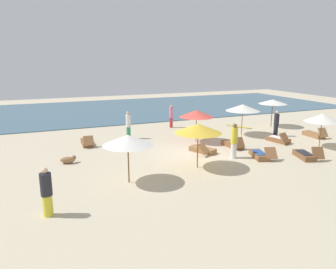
{
  "coord_description": "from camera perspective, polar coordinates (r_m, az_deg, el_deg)",
  "views": [
    {
      "loc": [
        -7.46,
        -14.85,
        5.04
      ],
      "look_at": [
        -1.14,
        0.47,
        1.1
      ],
      "focal_mm": 33.63,
      "sensor_mm": 36.0,
      "label": 1
    }
  ],
  "objects": [
    {
      "name": "umbrella_1",
      "position": [
        14.73,
        5.48,
        1.11
      ],
      "size": [
        2.24,
        2.24,
        2.14
      ],
      "color": "brown",
      "rests_on": "ground_plane"
    },
    {
      "name": "person_0",
      "position": [
        16.73,
        11.89,
        -1.11
      ],
      "size": [
        0.47,
        0.47,
        1.85
      ],
      "color": "white",
      "rests_on": "ground_plane"
    },
    {
      "name": "umbrella_5",
      "position": [
        20.32,
        26.18,
        2.73
      ],
      "size": [
        2.01,
        2.01,
        2.0
      ],
      "color": "brown",
      "rests_on": "ground_plane"
    },
    {
      "name": "person_3",
      "position": [
        23.89,
        0.57,
        3.37
      ],
      "size": [
        0.38,
        0.38,
        1.73
      ],
      "color": "#BF3338",
      "rests_on": "ground_plane"
    },
    {
      "name": "dog",
      "position": [
        16.47,
        -17.6,
        -4.39
      ],
      "size": [
        0.82,
        0.5,
        0.37
      ],
      "color": "olive",
      "rests_on": "ground_plane"
    },
    {
      "name": "umbrella_3",
      "position": [
        12.98,
        -7.3,
        -1.0
      ],
      "size": [
        2.09,
        2.09,
        2.06
      ],
      "color": "brown",
      "rests_on": "ground_plane"
    },
    {
      "name": "person_4",
      "position": [
        20.63,
        -7.2,
        1.76
      ],
      "size": [
        0.4,
        0.4,
        1.81
      ],
      "color": "#338C59",
      "rests_on": "ground_plane"
    },
    {
      "name": "umbrella_2",
      "position": [
        19.58,
        5.18,
        3.81
      ],
      "size": [
        2.15,
        2.15,
        2.02
      ],
      "color": "brown",
      "rests_on": "ground_plane"
    },
    {
      "name": "person_2",
      "position": [
        11.16,
        -21.15,
        -9.7
      ],
      "size": [
        0.47,
        0.47,
        1.68
      ],
      "color": "yellow",
      "rests_on": "ground_plane"
    },
    {
      "name": "lounger_0",
      "position": [
        18.02,
        23.64,
        -3.44
      ],
      "size": [
        1.09,
        1.75,
        0.73
      ],
      "color": "brown",
      "rests_on": "ground_plane"
    },
    {
      "name": "lounger_4",
      "position": [
        23.24,
        24.98,
        0.01
      ],
      "size": [
        0.71,
        1.7,
        0.72
      ],
      "color": "olive",
      "rests_on": "ground_plane"
    },
    {
      "name": "person_1",
      "position": [
        22.35,
        19.03,
        1.91
      ],
      "size": [
        0.34,
        0.34,
        1.74
      ],
      "color": "#26262D",
      "rests_on": "ground_plane"
    },
    {
      "name": "surfboard",
      "position": [
        24.89,
        12.7,
        1.44
      ],
      "size": [
        1.41,
        2.2,
        0.07
      ],
      "color": "gold",
      "rests_on": "ground_plane"
    },
    {
      "name": "ocean_water",
      "position": [
        33.09,
        -9.16,
        4.5
      ],
      "size": [
        48.0,
        16.0,
        0.06
      ],
      "primitive_type": "cube",
      "color": "#3D6075",
      "rests_on": "ground_plane"
    },
    {
      "name": "umbrella_4",
      "position": [
        25.37,
        18.46,
        5.65
      ],
      "size": [
        2.13,
        2.13,
        2.11
      ],
      "color": "brown",
      "rests_on": "ground_plane"
    },
    {
      "name": "lounger_2",
      "position": [
        20.93,
        19.39,
        -0.84
      ],
      "size": [
        0.91,
        1.76,
        0.71
      ],
      "color": "brown",
      "rests_on": "ground_plane"
    },
    {
      "name": "ground_plane",
      "position": [
        17.37,
        4.07,
        -3.53
      ],
      "size": [
        60.0,
        60.0,
        0.0
      ],
      "primitive_type": "plane",
      "color": "beige"
    },
    {
      "name": "lounger_5",
      "position": [
        18.98,
        11.7,
        -1.77
      ],
      "size": [
        0.64,
        1.67,
        0.73
      ],
      "color": "brown",
      "rests_on": "ground_plane"
    },
    {
      "name": "lounger_1",
      "position": [
        17.28,
        16.31,
        -3.53
      ],
      "size": [
        1.08,
        1.8,
        0.68
      ],
      "color": "brown",
      "rests_on": "ground_plane"
    },
    {
      "name": "lounger_3",
      "position": [
        19.68,
        -14.45,
        -1.39
      ],
      "size": [
        0.62,
        1.71,
        0.68
      ],
      "color": "brown",
      "rests_on": "ground_plane"
    },
    {
      "name": "lounger_6",
      "position": [
        17.62,
        6.29,
        -2.76
      ],
      "size": [
        1.27,
        1.79,
        0.67
      ],
      "color": "olive",
      "rests_on": "ground_plane"
    },
    {
      "name": "umbrella_0",
      "position": [
        21.9,
        13.39,
        4.75
      ],
      "size": [
        2.29,
        2.29,
        2.12
      ],
      "color": "brown",
      "rests_on": "ground_plane"
    }
  ]
}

